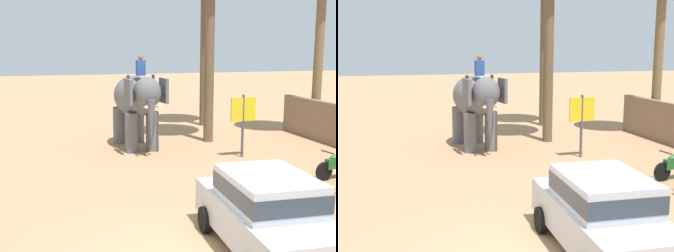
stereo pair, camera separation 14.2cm
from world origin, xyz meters
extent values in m
cube|color=#B7BABF|center=(1.58, -0.03, 0.68)|extent=(1.95, 4.20, 0.76)
cube|color=#B7BABF|center=(1.57, -0.13, 1.38)|extent=(1.69, 2.19, 0.64)
cube|color=#2D3842|center=(1.57, -0.13, 1.38)|extent=(1.71, 2.21, 0.35)
cylinder|color=black|center=(0.81, 1.29, 0.30)|extent=(0.22, 0.61, 0.60)
cylinder|color=black|center=(2.51, 1.19, 0.30)|extent=(0.22, 0.61, 0.60)
ellipsoid|color=slate|center=(1.23, 10.40, 2.15)|extent=(1.84, 3.22, 1.70)
cylinder|color=slate|center=(1.74, 9.51, 0.80)|extent=(0.52, 0.52, 1.60)
cylinder|color=slate|center=(0.87, 9.44, 0.80)|extent=(0.52, 0.52, 1.60)
cylinder|color=slate|center=(1.60, 11.36, 0.80)|extent=(0.52, 0.52, 1.60)
cylinder|color=slate|center=(0.72, 11.29, 0.80)|extent=(0.52, 0.52, 1.60)
ellipsoid|color=slate|center=(1.36, 8.78, 2.45)|extent=(1.18, 1.08, 1.20)
cube|color=slate|center=(2.07, 8.94, 2.50)|extent=(0.18, 0.81, 0.96)
cube|color=slate|center=(0.63, 8.82, 2.50)|extent=(0.18, 0.81, 0.96)
cone|color=slate|center=(1.39, 8.33, 1.45)|extent=(0.39, 0.39, 1.60)
cone|color=beige|center=(1.65, 8.40, 1.95)|extent=(0.16, 0.57, 0.21)
cone|color=beige|center=(1.13, 8.36, 1.95)|extent=(0.16, 0.57, 0.21)
cube|color=#2D519E|center=(1.30, 9.55, 3.35)|extent=(0.36, 0.27, 0.60)
sphere|color=#8E6647|center=(1.30, 9.55, 3.77)|extent=(0.22, 0.22, 0.22)
cylinder|color=#333338|center=(1.82, 9.59, 2.80)|extent=(0.12, 0.12, 0.55)
cylinder|color=#333338|center=(0.78, 9.51, 2.80)|extent=(0.12, 0.12, 0.55)
cylinder|color=black|center=(5.87, 3.91, 0.30)|extent=(0.61, 0.17, 0.60)
ellipsoid|color=#23662D|center=(6.32, 3.97, 0.70)|extent=(0.47, 0.29, 0.20)
cylinder|color=black|center=(5.96, 3.93, 0.92)|extent=(0.11, 0.55, 0.04)
cylinder|color=brown|center=(4.60, 10.53, 4.58)|extent=(0.43, 0.43, 9.16)
cylinder|color=brown|center=(9.92, 10.27, 4.51)|extent=(0.43, 0.43, 9.02)
cylinder|color=brown|center=(5.90, 14.49, 3.96)|extent=(0.42, 0.42, 7.92)
cylinder|color=#4C4C51|center=(4.77, 7.48, 1.20)|extent=(0.10, 0.10, 2.40)
cube|color=yellow|center=(4.77, 7.48, 1.85)|extent=(1.00, 0.08, 0.90)
camera|label=1|loc=(-2.79, -7.68, 4.19)|focal=47.71mm
camera|label=2|loc=(-2.65, -7.72, 4.19)|focal=47.71mm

